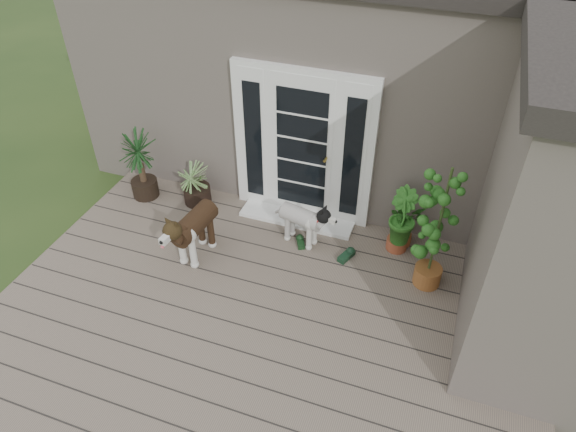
% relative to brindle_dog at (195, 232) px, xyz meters
% --- Properties ---
extents(deck, '(6.20, 4.60, 0.12)m').
position_rel_brindle_dog_xyz_m(deck, '(1.17, -0.89, -0.44)').
color(deck, '#6B5B4C').
rests_on(deck, ground).
extents(house_main, '(7.40, 4.00, 3.10)m').
position_rel_brindle_dog_xyz_m(house_main, '(1.17, 3.36, 1.05)').
color(house_main, '#665E54').
rests_on(house_main, ground).
extents(house_wing, '(1.60, 2.40, 3.10)m').
position_rel_brindle_dog_xyz_m(house_wing, '(4.07, 0.21, 1.05)').
color(house_wing, '#665E54').
rests_on(house_wing, ground).
extents(door_unit, '(1.90, 0.14, 2.15)m').
position_rel_brindle_dog_xyz_m(door_unit, '(0.97, 1.31, 0.69)').
color(door_unit, white).
rests_on(door_unit, deck).
extents(door_step, '(1.60, 0.40, 0.05)m').
position_rel_brindle_dog_xyz_m(door_step, '(0.97, 1.11, -0.36)').
color(door_step, white).
rests_on(door_step, deck).
extents(brindle_dog, '(0.50, 0.96, 0.76)m').
position_rel_brindle_dog_xyz_m(brindle_dog, '(0.00, 0.00, 0.00)').
color(brindle_dog, '#3A2415').
rests_on(brindle_dog, deck).
extents(white_dog, '(0.79, 0.48, 0.62)m').
position_rel_brindle_dog_xyz_m(white_dog, '(1.17, 0.69, -0.07)').
color(white_dog, silver).
rests_on(white_dog, deck).
extents(spider_plant, '(0.68, 0.68, 0.69)m').
position_rel_brindle_dog_xyz_m(spider_plant, '(-0.53, 1.02, -0.04)').
color(spider_plant, '#779159').
rests_on(spider_plant, deck).
extents(yucca, '(0.73, 0.73, 1.05)m').
position_rel_brindle_dog_xyz_m(yucca, '(-1.33, 0.90, 0.14)').
color(yucca, black).
rests_on(yucca, deck).
extents(herb_a, '(0.60, 0.60, 0.54)m').
position_rel_brindle_dog_xyz_m(herb_a, '(2.45, 1.11, -0.11)').
color(herb_a, '#1E601B').
rests_on(herb_a, deck).
extents(herb_b, '(0.63, 0.63, 0.69)m').
position_rel_brindle_dog_xyz_m(herb_b, '(2.40, 0.99, -0.04)').
color(herb_b, '#164D16').
rests_on(herb_b, deck).
extents(herb_c, '(0.47, 0.47, 0.59)m').
position_rel_brindle_dog_xyz_m(herb_c, '(3.50, 1.11, -0.09)').
color(herb_c, '#285B1A').
rests_on(herb_c, deck).
extents(sapling, '(0.67, 0.67, 1.74)m').
position_rel_brindle_dog_xyz_m(sapling, '(2.86, 0.49, 0.49)').
color(sapling, '#27661D').
rests_on(sapling, deck).
extents(clog_left, '(0.22, 0.29, 0.08)m').
position_rel_brindle_dog_xyz_m(clog_left, '(1.19, 0.63, -0.34)').
color(clog_left, black).
rests_on(clog_left, deck).
extents(clog_right, '(0.25, 0.34, 0.09)m').
position_rel_brindle_dog_xyz_m(clog_right, '(1.83, 0.58, -0.34)').
color(clog_right, black).
rests_on(clog_right, deck).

